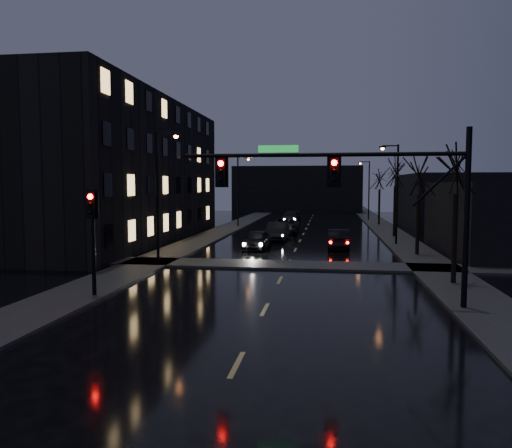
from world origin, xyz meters
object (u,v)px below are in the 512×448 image
(oncoming_car_b, at_px, (278,231))
(oncoming_car_d, at_px, (291,217))
(oncoming_car_a, at_px, (257,240))
(oncoming_car_c, at_px, (286,225))
(lead_car, at_px, (338,239))

(oncoming_car_b, distance_m, oncoming_car_d, 19.36)
(oncoming_car_a, relative_size, oncoming_car_b, 0.91)
(oncoming_car_c, distance_m, oncoming_car_d, 12.81)
(oncoming_car_b, distance_m, lead_car, 7.09)
(oncoming_car_b, height_order, oncoming_car_c, oncoming_car_b)
(oncoming_car_c, relative_size, lead_car, 1.23)
(oncoming_car_d, relative_size, lead_car, 1.14)
(oncoming_car_c, bearing_deg, oncoming_car_d, 90.84)
(oncoming_car_c, bearing_deg, oncoming_car_b, -92.54)
(oncoming_car_a, distance_m, oncoming_car_d, 25.86)
(oncoming_car_b, bearing_deg, oncoming_car_d, 91.46)
(oncoming_car_c, bearing_deg, oncoming_car_a, -95.77)
(oncoming_car_a, xyz_separation_m, oncoming_car_d, (0.60, 25.85, 0.00))
(oncoming_car_a, bearing_deg, oncoming_car_b, 83.80)
(oncoming_car_c, relative_size, oncoming_car_d, 1.08)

